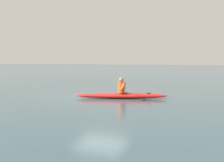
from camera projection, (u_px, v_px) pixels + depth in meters
name	position (u px, v px, depth m)	size (l,w,h in m)	color
ground_plane	(101.00, 96.00, 13.72)	(160.00, 160.00, 0.00)	#334C56
kayak	(121.00, 96.00, 12.95)	(4.32, 1.93, 0.27)	red
kayaker	(122.00, 86.00, 12.91)	(0.83, 2.35, 0.73)	#E04C14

